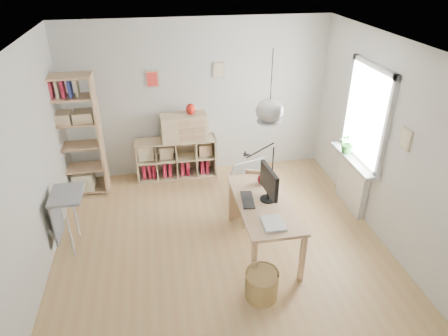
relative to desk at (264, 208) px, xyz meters
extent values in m
plane|color=tan|center=(-0.55, 0.15, -0.66)|extent=(4.50, 4.50, 0.00)
plane|color=silver|center=(-0.55, 2.40, 0.69)|extent=(4.50, 0.00, 4.50)
plane|color=silver|center=(-0.55, -2.10, 0.69)|extent=(4.50, 0.00, 4.50)
plane|color=silver|center=(-2.80, 0.15, 0.69)|extent=(0.00, 4.50, 4.50)
plane|color=silver|center=(1.70, 0.15, 0.69)|extent=(0.00, 4.50, 4.50)
plane|color=silver|center=(-0.55, 0.15, 2.04)|extent=(4.50, 4.50, 0.00)
cylinder|color=black|center=(0.00, 0.00, 1.70)|extent=(0.01, 0.01, 0.68)
ellipsoid|color=white|center=(0.00, 0.00, 1.34)|extent=(0.32, 0.32, 0.27)
cube|color=white|center=(1.69, 0.75, 0.89)|extent=(0.03, 1.00, 1.30)
cube|color=silver|center=(1.66, 0.21, 0.89)|extent=(0.06, 0.08, 1.46)
cube|color=silver|center=(1.66, 1.29, 0.89)|extent=(0.06, 0.08, 1.46)
cube|color=silver|center=(1.66, 0.75, 1.58)|extent=(0.06, 1.16, 0.08)
cube|color=silver|center=(1.66, 0.75, 0.20)|extent=(0.06, 1.16, 0.08)
cube|color=white|center=(1.64, 0.75, -0.26)|extent=(0.10, 0.80, 0.80)
cube|color=silver|center=(1.59, 0.75, 0.17)|extent=(0.22, 1.20, 0.06)
cube|color=tan|center=(0.00, 0.00, 0.07)|extent=(0.70, 1.50, 0.04)
cube|color=tan|center=(-0.30, -0.70, -0.30)|extent=(0.06, 0.06, 0.71)
cube|color=tan|center=(-0.30, 0.70, -0.30)|extent=(0.06, 0.06, 0.71)
cube|color=tan|center=(0.30, -0.70, -0.30)|extent=(0.06, 0.06, 0.71)
cube|color=tan|center=(0.30, 0.70, -0.30)|extent=(0.06, 0.06, 0.71)
cube|color=#C7B383|center=(-1.00, 2.19, -0.64)|extent=(1.40, 0.38, 0.03)
cube|color=#C7B383|center=(-1.00, 2.19, 0.05)|extent=(1.40, 0.38, 0.03)
cube|color=#C7B383|center=(-1.69, 2.19, -0.30)|extent=(0.03, 0.38, 0.72)
cube|color=#C7B383|center=(-0.32, 2.19, -0.30)|extent=(0.03, 0.38, 0.72)
cube|color=#C7B383|center=(-1.00, 2.37, -0.30)|extent=(1.40, 0.02, 0.72)
cube|color=maroon|center=(-1.58, 2.21, -0.47)|extent=(0.06, 0.26, 0.30)
cube|color=maroon|center=(-1.49, 2.21, -0.47)|extent=(0.05, 0.26, 0.30)
cube|color=maroon|center=(-1.41, 2.21, -0.47)|extent=(0.05, 0.26, 0.30)
cube|color=maroon|center=(-1.22, 2.21, -0.47)|extent=(0.05, 0.26, 0.30)
cube|color=maroon|center=(-1.13, 2.21, -0.47)|extent=(0.05, 0.26, 0.30)
cube|color=maroon|center=(-0.90, 2.21, -0.47)|extent=(0.06, 0.26, 0.30)
cube|color=maroon|center=(-0.81, 2.21, -0.47)|extent=(0.06, 0.26, 0.30)
cube|color=maroon|center=(-0.55, 2.21, -0.47)|extent=(0.06, 0.26, 0.30)
cube|color=maroon|center=(-0.46, 2.21, -0.47)|extent=(0.05, 0.26, 0.30)
cube|color=tan|center=(-2.96, 1.95, 0.34)|extent=(0.04, 0.38, 2.00)
cube|color=tan|center=(-2.20, 1.95, 0.34)|extent=(0.04, 0.38, 2.00)
cube|color=tan|center=(-2.58, 1.95, -0.61)|extent=(0.76, 0.38, 0.03)
cube|color=tan|center=(-2.58, 1.95, -0.21)|extent=(0.76, 0.38, 0.03)
cube|color=tan|center=(-2.58, 1.95, 0.19)|extent=(0.76, 0.38, 0.03)
cube|color=tan|center=(-2.58, 1.95, 0.59)|extent=(0.76, 0.38, 0.03)
cube|color=tan|center=(-2.58, 1.95, 0.99)|extent=(0.76, 0.38, 0.03)
cube|color=tan|center=(-2.58, 1.95, 1.32)|extent=(0.76, 0.38, 0.03)
cube|color=navy|center=(-2.86, 1.95, 1.14)|extent=(0.04, 0.18, 0.26)
cube|color=maroon|center=(-2.78, 1.95, 1.14)|extent=(0.04, 0.18, 0.26)
cube|color=beige|center=(-2.70, 1.95, 1.14)|extent=(0.04, 0.18, 0.26)
cube|color=maroon|center=(-2.62, 1.95, 1.14)|extent=(0.04, 0.18, 0.26)
cube|color=navy|center=(-2.52, 1.95, 1.14)|extent=(0.04, 0.18, 0.26)
cube|color=beige|center=(-2.42, 1.95, 1.14)|extent=(0.04, 0.18, 0.26)
cube|color=gray|center=(-2.52, 0.50, 0.17)|extent=(0.40, 0.55, 0.04)
cylinder|color=white|center=(-2.52, 0.28, -0.25)|extent=(0.03, 0.03, 0.82)
cylinder|color=white|center=(-2.52, 0.72, -0.25)|extent=(0.03, 0.03, 0.82)
cube|color=gray|center=(-2.70, 0.50, -0.16)|extent=(0.02, 0.50, 0.62)
cube|color=gray|center=(0.05, 0.56, -0.24)|extent=(0.50, 0.50, 0.06)
cube|color=tan|center=(-0.16, 0.46, -0.46)|extent=(0.04, 0.04, 0.39)
cube|color=tan|center=(-0.04, 0.78, -0.46)|extent=(0.04, 0.04, 0.39)
cube|color=tan|center=(0.15, 0.35, -0.46)|extent=(0.04, 0.04, 0.39)
cube|color=tan|center=(0.27, 0.66, -0.46)|extent=(0.04, 0.04, 0.39)
cube|color=tan|center=(0.12, 0.73, -0.03)|extent=(0.38, 0.17, 0.35)
cylinder|color=#A7864B|center=(-0.23, -0.85, -0.50)|extent=(0.39, 0.39, 0.32)
torus|color=#A7864B|center=(-0.23, -0.85, -0.31)|extent=(0.38, 0.14, 0.39)
cube|color=silver|center=(0.23, 1.11, -0.65)|extent=(0.69, 0.57, 0.02)
cube|color=silver|center=(-0.04, 1.01, -0.50)|extent=(0.15, 0.39, 0.30)
cube|color=silver|center=(0.50, 1.20, -0.50)|extent=(0.15, 0.39, 0.30)
cube|color=silver|center=(0.29, 0.92, -0.50)|extent=(0.56, 0.21, 0.30)
cube|color=silver|center=(0.17, 1.29, -0.50)|extent=(0.56, 0.21, 0.30)
cube|color=silver|center=(0.11, 1.45, -0.22)|extent=(0.62, 0.37, 0.38)
sphere|color=yellow|center=(0.11, 1.00, -0.43)|extent=(0.13, 0.13, 0.13)
sphere|color=#1978B3|center=(0.31, 1.19, -0.43)|extent=(0.13, 0.13, 0.13)
sphere|color=orange|center=(0.21, 1.08, -0.43)|extent=(0.13, 0.13, 0.13)
sphere|color=#318939|center=(0.41, 1.08, -0.43)|extent=(0.13, 0.13, 0.13)
cylinder|color=black|center=(0.06, 0.04, 0.10)|extent=(0.21, 0.21, 0.02)
cylinder|color=black|center=(0.06, 0.04, 0.16)|extent=(0.05, 0.05, 0.10)
cube|color=black|center=(0.06, 0.04, 0.38)|extent=(0.10, 0.53, 0.34)
cube|color=black|center=(-0.21, 0.07, 0.10)|extent=(0.20, 0.42, 0.02)
cylinder|color=black|center=(0.27, 0.58, 0.12)|extent=(0.07, 0.07, 0.05)
cylinder|color=black|center=(0.27, 0.58, 0.35)|extent=(0.02, 0.02, 0.46)
cone|color=black|center=(-0.12, 0.48, 0.55)|extent=(0.11, 0.08, 0.11)
sphere|color=#4A0915|center=(0.10, 0.44, 0.17)|extent=(0.15, 0.15, 0.15)
cube|color=silver|center=(-0.02, -0.49, 0.11)|extent=(0.26, 0.32, 0.03)
cube|color=#C7B383|center=(-0.84, 2.19, 0.29)|extent=(0.81, 0.41, 0.45)
ellipsoid|color=#A9180E|center=(-0.71, 2.19, 0.60)|extent=(0.15, 0.15, 0.19)
imported|color=#2E702A|center=(1.57, 0.93, 0.37)|extent=(0.36, 0.33, 0.33)
camera|label=1|loc=(-1.27, -4.15, 2.97)|focal=32.00mm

